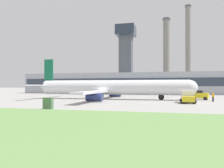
{
  "coord_description": "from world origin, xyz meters",
  "views": [
    {
      "loc": [
        12.94,
        -41.12,
        2.86
      ],
      "look_at": [
        2.05,
        2.85,
        3.16
      ],
      "focal_mm": 35.0,
      "sensor_mm": 36.0,
      "label": 1
    }
  ],
  "objects_px": {
    "pushback_tug": "(200,96)",
    "ground_crew_person": "(213,97)",
    "airplane": "(110,88)",
    "baggage_truck": "(188,97)"
  },
  "relations": [
    {
      "from": "airplane",
      "to": "ground_crew_person",
      "type": "distance_m",
      "value": 19.57
    },
    {
      "from": "pushback_tug",
      "to": "baggage_truck",
      "type": "relative_size",
      "value": 0.76
    },
    {
      "from": "pushback_tug",
      "to": "ground_crew_person",
      "type": "relative_size",
      "value": 2.12
    },
    {
      "from": "baggage_truck",
      "to": "ground_crew_person",
      "type": "height_order",
      "value": "baggage_truck"
    },
    {
      "from": "airplane",
      "to": "baggage_truck",
      "type": "bearing_deg",
      "value": -22.78
    },
    {
      "from": "ground_crew_person",
      "to": "airplane",
      "type": "bearing_deg",
      "value": 172.53
    },
    {
      "from": "ground_crew_person",
      "to": "baggage_truck",
      "type": "bearing_deg",
      "value": -141.23
    },
    {
      "from": "pushback_tug",
      "to": "ground_crew_person",
      "type": "bearing_deg",
      "value": -73.91
    },
    {
      "from": "airplane",
      "to": "pushback_tug",
      "type": "height_order",
      "value": "airplane"
    },
    {
      "from": "airplane",
      "to": "pushback_tug",
      "type": "xyz_separation_m",
      "value": [
        17.89,
        2.52,
        -1.54
      ]
    }
  ]
}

